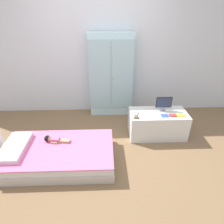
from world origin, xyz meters
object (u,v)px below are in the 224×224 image
Objects in this scene: tv_monitor at (164,103)px; bed at (59,155)px; tv_stand at (157,124)px; doll at (52,139)px; rocking_horse_toy at (137,115)px; wardrobe at (111,76)px; book_yellow at (181,115)px; book_blue at (165,116)px; book_red at (173,115)px.

bed is at bearing -157.16° from tv_monitor.
bed is at bearing -158.52° from tv_stand.
tv_stand reaches higher than doll.
tv_monitor reaches higher than rocking_horse_toy.
rocking_horse_toy is at bearing 20.93° from bed.
bed is 1.35m from rocking_horse_toy.
rocking_horse_toy is at bearing 13.02° from doll.
bed is 1.75m from tv_stand.
wardrobe is at bearing 132.36° from tv_stand.
bed is 0.98× the size of wardrobe.
tv_monitor is (0.10, 0.09, 0.37)m from tv_stand.
wardrobe is 1.55m from book_yellow.
book_blue is 0.14m from book_red.
wardrobe reaches higher than book_red.
book_yellow reaches higher than book_blue.
bed is 1.92m from tv_monitor.
doll is 2.12m from book_yellow.
wardrobe is 6.04× the size of tv_monitor.
book_blue is (-0.02, -0.20, -0.14)m from tv_monitor.
tv_monitor is at bearing 83.62° from book_blue.
bed is 14.17× the size of rocking_horse_toy.
book_red is (1.83, 0.53, 0.34)m from bed.
wardrobe is 1.45m from book_red.
doll is 0.24× the size of wardrobe.
rocking_horse_toy reaches higher than doll.
tv_monitor is at bearing 119.78° from book_red.
book_blue is at bearing -56.75° from tv_stand.
book_red reaches higher than doll.
bed is 2.06m from book_yellow.
tv_monitor is at bearing 41.66° from tv_stand.
book_red is at bearing 0.00° from book_blue.
book_yellow is at bearing -18.19° from tv_stand.
book_red reaches higher than book_blue.
rocking_horse_toy is (-0.51, -0.26, -0.09)m from tv_monitor.
doll is at bearing -168.51° from book_blue.
rocking_horse_toy is at bearing -156.93° from tv_stand.
book_yellow is (2.08, 0.37, 0.17)m from doll.
rocking_horse_toy reaches higher than book_red.
book_blue is at bearing -96.38° from tv_monitor.
bed is 0.25m from doll.
book_blue is (0.87, -0.98, -0.37)m from wardrobe.
book_red is (1.94, 0.37, 0.17)m from doll.
wardrobe is 14.51× the size of rocking_horse_toy.
doll is 2.73× the size of book_yellow.
rocking_horse_toy reaches higher than bed.
book_yellow is (0.75, 0.06, -0.05)m from rocking_horse_toy.
book_blue reaches higher than tv_stand.
rocking_horse_toy is (1.32, 0.31, 0.21)m from doll.
bed is at bearing -162.79° from book_blue.
book_blue is at bearing 180.00° from book_red.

